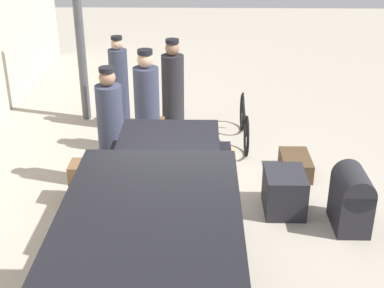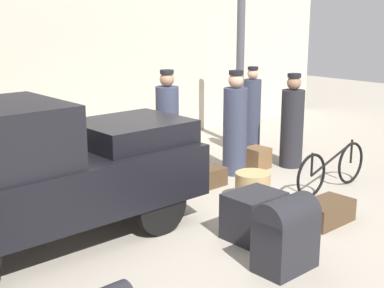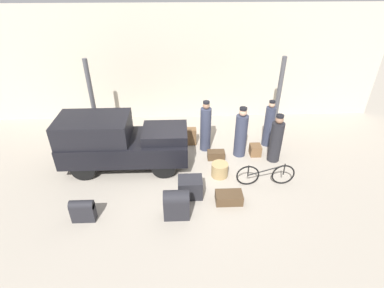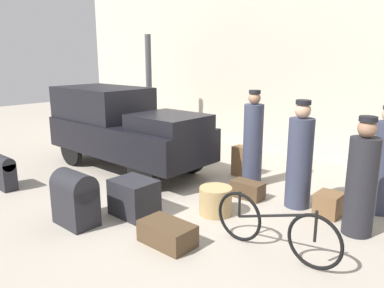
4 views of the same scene
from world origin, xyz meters
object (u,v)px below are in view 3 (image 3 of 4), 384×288
Objects in this scene: porter_carrying_trunk at (269,125)px; suitcase_tan_flat at (191,136)px; porter_standing_middle at (276,140)px; truck at (119,141)px; suitcase_small_leather at (255,150)px; conductor_in_dark_uniform at (206,128)px; trunk_wicker_pale at (190,187)px; porter_lifting_near_truck at (241,134)px; trunk_large_brown at (83,210)px; trunk_barrel_dark at (176,203)px; suitcase_black_upright at (229,198)px; wicker_basket at (220,170)px; trunk_umber_medium at (216,155)px; bicycle at (266,175)px.

suitcase_tan_flat is (-2.76, 0.17, -0.49)m from porter_carrying_trunk.
porter_standing_middle reaches higher than suitcase_tan_flat.
suitcase_small_leather is at bearing 5.96° from truck.
conductor_in_dark_uniform is 2.68× the size of trunk_wicker_pale.
suitcase_small_leather is (-0.56, -0.65, -0.62)m from porter_carrying_trunk.
porter_carrying_trunk is 3.96m from trunk_wicker_pale.
trunk_large_brown is (-4.59, -2.90, -0.47)m from porter_lifting_near_truck.
trunk_large_brown reaches higher than trunk_wicker_pale.
trunk_wicker_pale is at bearing -92.78° from suitcase_tan_flat.
conductor_in_dark_uniform is (2.83, 0.91, -0.11)m from truck.
porter_carrying_trunk is 2.70× the size of trunk_large_brown.
trunk_barrel_dark reaches higher than suitcase_tan_flat.
porter_standing_middle is 3.01m from suitcase_tan_flat.
porter_carrying_trunk is 2.31× the size of suitcase_black_upright.
wicker_basket reaches higher than trunk_umber_medium.
suitcase_black_upright is at bearing -121.31° from porter_carrying_trunk.
conductor_in_dark_uniform is 1.00m from trunk_umber_medium.
wicker_basket is at bearing -67.27° from suitcase_tan_flat.
bicycle is 1.04× the size of porter_standing_middle.
bicycle is 2.68m from conductor_in_dark_uniform.
suitcase_tan_flat reaches higher than wicker_basket.
suitcase_tan_flat reaches higher than suitcase_small_leather.
porter_carrying_trunk reaches higher than bicycle.
wicker_basket is 0.31× the size of porter_standing_middle.
porter_lifting_near_truck reaches higher than suitcase_black_upright.
trunk_umber_medium is (3.15, 0.28, -0.81)m from truck.
porter_standing_middle reaches higher than wicker_basket.
trunk_umber_medium is (-0.13, 2.14, -0.00)m from suitcase_black_upright.
porter_carrying_trunk is 2.80m from suitcase_tan_flat.
porter_lifting_near_truck is 1.16m from porter_standing_middle.
wicker_basket is 2.16m from trunk_barrel_dark.
conductor_in_dark_uniform is at bearing 43.95° from trunk_large_brown.
suitcase_tan_flat is 0.97× the size of trunk_large_brown.
suitcase_small_leather is at bearing 8.08° from trunk_umber_medium.
wicker_basket is 2.12m from suitcase_tan_flat.
trunk_barrel_dark is (-0.39, -0.80, 0.14)m from trunk_wicker_pale.
conductor_in_dark_uniform reaches higher than trunk_wicker_pale.
suitcase_black_upright is 3.92m from trunk_large_brown.
porter_lifting_near_truck is 2.76m from trunk_wicker_pale.
truck reaches higher than trunk_wicker_pale.
trunk_large_brown is (-0.60, -2.39, -0.62)m from truck.
conductor_in_dark_uniform is 2.47× the size of suitcase_black_upright.
suitcase_tan_flat reaches higher than trunk_wicker_pale.
bicycle is 1.41m from suitcase_black_upright.
bicycle is 4.46× the size of suitcase_small_leather.
suitcase_black_upright is (-0.71, -2.37, -0.67)m from porter_lifting_near_truck.
truck is 3.26m from trunk_umber_medium.
porter_standing_middle is at bearing 1.60° from truck.
suitcase_small_leather is at bearing 39.37° from wicker_basket.
trunk_wicker_pale is 2.05m from trunk_umber_medium.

